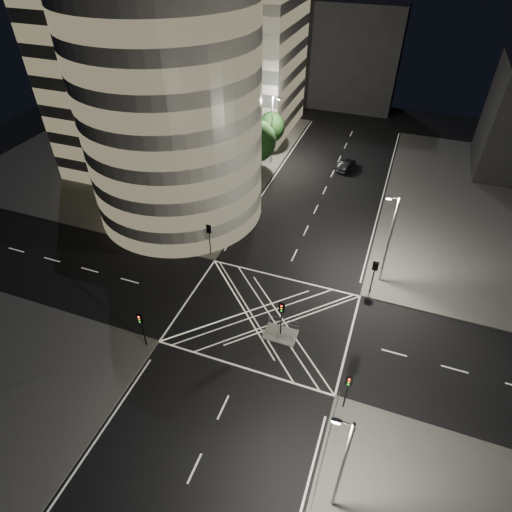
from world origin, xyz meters
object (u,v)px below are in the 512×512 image
at_px(traffic_signal_fr, 374,271).
at_px(traffic_signal_nr, 348,386).
at_px(street_lamp_left_near, 222,189).
at_px(street_lamp_right_near, 342,465).
at_px(traffic_signal_nl, 141,324).
at_px(traffic_signal_fl, 209,234).
at_px(street_lamp_right_far, 389,238).
at_px(sedan, 346,165).
at_px(central_island, 280,334).
at_px(traffic_signal_island, 282,313).
at_px(street_lamp_left_far, 272,128).

distance_m(traffic_signal_fr, traffic_signal_nr, 13.60).
height_order(street_lamp_left_near, street_lamp_right_near, same).
distance_m(traffic_signal_nl, street_lamp_right_near, 19.78).
height_order(traffic_signal_nl, traffic_signal_nr, same).
distance_m(traffic_signal_fl, traffic_signal_nr, 22.24).
distance_m(street_lamp_right_far, sedan, 24.79).
height_order(central_island, traffic_signal_fl, traffic_signal_fl).
height_order(traffic_signal_nr, street_lamp_left_near, street_lamp_left_near).
relative_size(traffic_signal_nl, traffic_signal_island, 1.00).
xyz_separation_m(traffic_signal_nr, street_lamp_right_far, (0.64, 15.80, 2.63)).
bearing_deg(traffic_signal_nr, central_island, 142.07).
height_order(traffic_signal_fr, traffic_signal_island, same).
bearing_deg(central_island, traffic_signal_fl, 142.46).
bearing_deg(traffic_signal_nl, traffic_signal_fl, 90.00).
bearing_deg(street_lamp_left_far, street_lamp_right_near, -66.79).
distance_m(traffic_signal_fr, street_lamp_right_far, 3.48).
relative_size(traffic_signal_nr, street_lamp_left_far, 0.40).
distance_m(traffic_signal_fl, street_lamp_left_far, 23.36).
relative_size(traffic_signal_fl, traffic_signal_island, 1.00).
bearing_deg(traffic_signal_fl, traffic_signal_fr, 0.00).
height_order(central_island, traffic_signal_nl, traffic_signal_nl).
bearing_deg(street_lamp_right_far, sedan, 109.05).
height_order(traffic_signal_nr, traffic_signal_island, same).
relative_size(traffic_signal_fl, traffic_signal_nl, 1.00).
bearing_deg(traffic_signal_nr, sedan, 100.66).
distance_m(street_lamp_left_far, street_lamp_right_near, 47.88).
distance_m(street_lamp_left_far, street_lamp_right_far, 28.23).
height_order(traffic_signal_island, sedan, traffic_signal_island).
xyz_separation_m(traffic_signal_fl, street_lamp_right_near, (18.24, -20.80, 2.63)).
xyz_separation_m(traffic_signal_nr, traffic_signal_island, (-6.80, 5.30, 0.00)).
xyz_separation_m(street_lamp_right_far, street_lamp_right_near, (0.00, -23.00, 0.00)).
xyz_separation_m(central_island, sedan, (-0.50, 33.48, 0.63)).
distance_m(central_island, street_lamp_left_far, 33.95).
bearing_deg(traffic_signal_fr, traffic_signal_island, -129.33).
relative_size(traffic_signal_island, street_lamp_left_far, 0.40).
xyz_separation_m(traffic_signal_fr, traffic_signal_island, (-6.80, -8.30, 0.00)).
relative_size(central_island, sedan, 0.70).
height_order(traffic_signal_nl, traffic_signal_island, same).
distance_m(central_island, traffic_signal_nl, 12.36).
bearing_deg(street_lamp_right_far, traffic_signal_island, -125.30).
height_order(traffic_signal_island, street_lamp_left_near, street_lamp_left_near).
distance_m(traffic_signal_fl, street_lamp_left_near, 5.86).
bearing_deg(sedan, traffic_signal_nl, 88.45).
xyz_separation_m(street_lamp_left_far, street_lamp_right_near, (18.87, -44.00, 0.00)).
distance_m(street_lamp_left_near, sedan, 23.28).
height_order(traffic_signal_nr, street_lamp_right_far, street_lamp_right_far).
distance_m(traffic_signal_fl, traffic_signal_nl, 13.60).
relative_size(traffic_signal_fl, traffic_signal_fr, 1.00).
bearing_deg(traffic_signal_fl, traffic_signal_nl, -90.00).
distance_m(central_island, street_lamp_right_far, 13.98).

